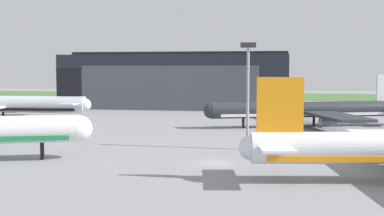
{
  "coord_description": "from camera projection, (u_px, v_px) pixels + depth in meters",
  "views": [
    {
      "loc": [
        7.8,
        -64.2,
        12.7
      ],
      "look_at": [
        -6.5,
        19.72,
        5.77
      ],
      "focal_mm": 45.7,
      "sensor_mm": 36.0,
      "label": 1
    }
  ],
  "objects": [
    {
      "name": "ground_plane",
      "position": [
        215.0,
        163.0,
        65.41
      ],
      "size": [
        440.0,
        440.0,
        0.0
      ],
      "primitive_type": "plane",
      "color": "gray"
    },
    {
      "name": "grass_field_strip",
      "position": [
        258.0,
        96.0,
        222.79
      ],
      "size": [
        440.0,
        56.0,
        0.08
      ],
      "primitive_type": "cube",
      "color": "#456E38",
      "rests_on": "ground_plane"
    },
    {
      "name": "maintenance_hangar",
      "position": [
        178.0,
        81.0,
        162.06
      ],
      "size": [
        71.35,
        32.41,
        18.13
      ],
      "color": "#232833",
      "rests_on": "ground_plane"
    },
    {
      "name": "airliner_far_left",
      "position": [
        311.0,
        110.0,
        106.03
      ],
      "size": [
        44.38,
        40.89,
        11.32
      ],
      "color": "#282B33",
      "rests_on": "ground_plane"
    },
    {
      "name": "apron_light_mast",
      "position": [
        248.0,
        86.0,
        75.67
      ],
      "size": [
        2.4,
        0.5,
        16.68
      ],
      "color": "#99999E",
      "rests_on": "ground_plane"
    }
  ]
}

